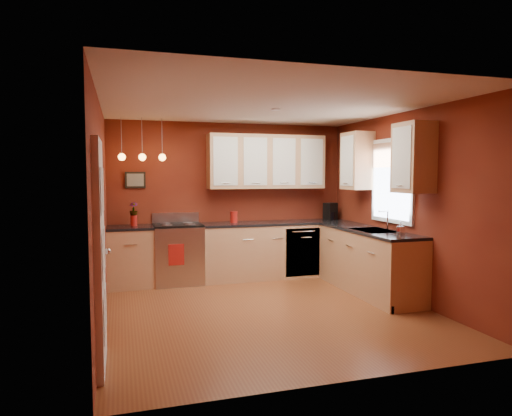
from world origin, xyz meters
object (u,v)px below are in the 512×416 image
object	(u,v)px
red_canister	(234,217)
coffee_maker	(331,212)
soap_pump	(401,228)
gas_range	(178,253)
sink	(374,232)

from	to	relation	value
red_canister	coffee_maker	world-z (taller)	coffee_maker
soap_pump	coffee_maker	bearing A→B (deg)	89.82
gas_range	sink	distance (m)	3.05
coffee_maker	soap_pump	world-z (taller)	coffee_maker
soap_pump	sink	bearing A→B (deg)	96.13
red_canister	coffee_maker	size ratio (longest dim) A/B	0.63
red_canister	soap_pump	world-z (taller)	red_canister
sink	soap_pump	bearing A→B (deg)	-83.87
gas_range	red_canister	world-z (taller)	red_canister
red_canister	soap_pump	size ratio (longest dim) A/B	1.08
sink	gas_range	bearing A→B (deg)	150.22
red_canister	coffee_maker	bearing A→B (deg)	0.44
gas_range	sink	xyz separation A→B (m)	(2.62, -1.50, 0.43)
red_canister	soap_pump	xyz separation A→B (m)	(1.75, -2.10, -0.01)
sink	soap_pump	size ratio (longest dim) A/B	4.02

